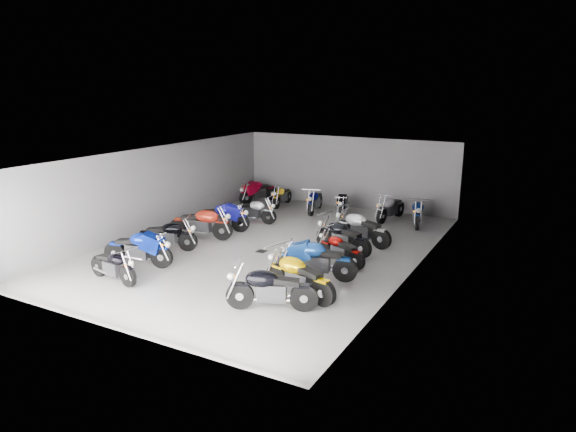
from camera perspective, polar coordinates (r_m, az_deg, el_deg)
name	(u,v)px	position (r m, az deg, el deg)	size (l,w,h in m)	color
ground	(269,247)	(17.78, -2.12, -3.50)	(14.00, 14.00, 0.00)	#9C9A94
wall_back	(347,172)	(23.53, 6.60, 4.86)	(10.00, 0.10, 3.20)	slate
wall_left	(157,188)	(20.32, -14.40, 2.99)	(0.10, 14.00, 3.20)	slate
wall_right	(415,220)	(15.47, 13.97, -0.48)	(0.10, 14.00, 3.20)	slate
ceiling	(268,155)	(17.07, -2.22, 6.84)	(10.00, 14.00, 0.04)	black
drain_grate	(262,251)	(17.37, -2.96, -3.93)	(0.32, 0.32, 0.01)	black
motorcycle_left_a	(113,266)	(15.44, -18.84, -5.24)	(1.97, 0.48, 0.87)	black
motorcycle_left_b	(139,249)	(16.49, -16.25, -3.51)	(2.27, 0.72, 1.01)	black
motorcycle_left_c	(167,235)	(17.80, -13.31, -2.12)	(2.06, 0.93, 0.95)	black
motorcycle_left_d	(201,223)	(18.86, -9.60, -0.82)	(2.35, 0.81, 1.06)	black
motorcycle_left_e	(221,217)	(19.74, -7.44, -0.14)	(2.19, 0.91, 1.00)	black
motorcycle_left_f	(253,211)	(20.82, -3.91, 0.56)	(2.05, 0.52, 0.90)	black
motorcycle_right_a	(270,289)	(12.82, -1.97, -8.11)	(2.17, 1.08, 1.02)	black
motorcycle_right_b	(298,277)	(13.56, 1.16, -6.78)	(2.31, 0.75, 1.03)	black
motorcycle_right_c	(316,260)	(14.83, 3.15, -4.92)	(2.32, 0.70, 1.03)	black
motorcycle_right_d	(340,250)	(16.11, 5.78, -3.73)	(1.87, 0.83, 0.86)	black
motorcycle_right_e	(342,237)	(17.16, 6.03, -2.35)	(2.20, 0.75, 0.99)	black
motorcycle_right_f	(361,229)	(18.16, 8.11, -1.40)	(2.31, 0.73, 1.03)	black
motorcycle_back_a	(258,191)	(24.42, -3.35, 2.74)	(0.85, 2.17, 0.99)	black
motorcycle_back_b	(282,196)	(23.71, -0.68, 2.26)	(0.45, 1.99, 0.88)	black
motorcycle_back_c	(315,201)	(22.55, 3.02, 1.69)	(0.60, 2.11, 0.93)	black
motorcycle_back_d	(343,204)	(22.28, 6.16, 1.37)	(0.63, 1.94, 0.87)	black
motorcycle_back_e	(390,208)	(21.59, 11.30, 0.91)	(0.58, 2.19, 0.97)	black
motorcycle_back_f	(417,212)	(21.06, 14.19, 0.41)	(0.74, 2.17, 0.97)	black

